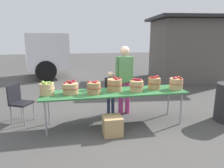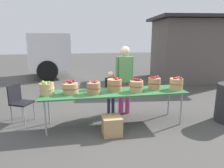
% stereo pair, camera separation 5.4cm
% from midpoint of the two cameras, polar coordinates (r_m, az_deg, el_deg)
% --- Properties ---
extents(ground_plane, '(40.00, 40.00, 0.00)m').
position_cam_midpoint_polar(ground_plane, '(4.65, 1.04, -11.10)').
color(ground_plane, '#474442').
extents(market_table, '(3.10, 0.76, 0.75)m').
position_cam_midpoint_polar(market_table, '(4.40, 1.08, -2.57)').
color(market_table, '#2D6B38').
rests_on(market_table, ground).
extents(apple_basket_green_0, '(0.31, 0.31, 0.29)m').
position_cam_midpoint_polar(apple_basket_green_0, '(4.34, -17.50, -1.09)').
color(apple_basket_green_0, tan).
rests_on(apple_basket_green_0, market_table).
extents(apple_basket_red_0, '(0.34, 0.34, 0.28)m').
position_cam_midpoint_polar(apple_basket_red_0, '(4.30, -11.24, -1.04)').
color(apple_basket_red_0, tan).
rests_on(apple_basket_red_0, market_table).
extents(apple_basket_red_1, '(0.30, 0.30, 0.28)m').
position_cam_midpoint_polar(apple_basket_red_1, '(4.22, -4.80, -1.03)').
color(apple_basket_red_1, '#A87F51').
rests_on(apple_basket_red_1, market_table).
extents(apple_basket_red_2, '(0.34, 0.34, 0.31)m').
position_cam_midpoint_polar(apple_basket_red_2, '(4.44, 1.08, -0.15)').
color(apple_basket_red_2, '#A87F51').
rests_on(apple_basket_red_2, market_table).
extents(apple_basket_red_3, '(0.30, 0.30, 0.29)m').
position_cam_midpoint_polar(apple_basket_red_3, '(4.42, 7.25, -0.43)').
color(apple_basket_red_3, tan).
rests_on(apple_basket_red_3, market_table).
extents(apple_basket_red_4, '(0.29, 0.29, 0.31)m').
position_cam_midpoint_polar(apple_basket_red_4, '(4.67, 12.11, 0.31)').
color(apple_basket_red_4, '#A87F51').
rests_on(apple_basket_red_4, market_table).
extents(apple_basket_red_5, '(0.31, 0.31, 0.29)m').
position_cam_midpoint_polar(apple_basket_red_5, '(4.78, 17.90, 0.12)').
color(apple_basket_red_5, tan).
rests_on(apple_basket_red_5, market_table).
extents(vendor_adult, '(0.45, 0.24, 1.69)m').
position_cam_midpoint_polar(vendor_adult, '(5.00, 3.88, 2.56)').
color(vendor_adult, '#CC3F8C').
rests_on(vendor_adult, ground).
extents(child_customer, '(0.28, 0.20, 1.09)m').
position_cam_midpoint_polar(child_customer, '(5.03, -0.04, -1.48)').
color(child_customer, '#262D4C').
rests_on(child_customer, ground).
extents(food_kiosk, '(3.82, 3.29, 2.74)m').
position_cam_midpoint_polar(food_kiosk, '(9.87, 21.43, 9.21)').
color(food_kiosk, '#59514C').
rests_on(food_kiosk, ground).
extents(folding_chair, '(0.54, 0.54, 0.86)m').
position_cam_midpoint_polar(folding_chair, '(5.07, -24.33, -4.08)').
color(folding_chair, black).
rests_on(folding_chair, ground).
extents(produce_crate, '(0.37, 0.37, 0.37)m').
position_cam_midpoint_polar(produce_crate, '(4.12, 0.35, -11.56)').
color(produce_crate, tan).
rests_on(produce_crate, ground).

